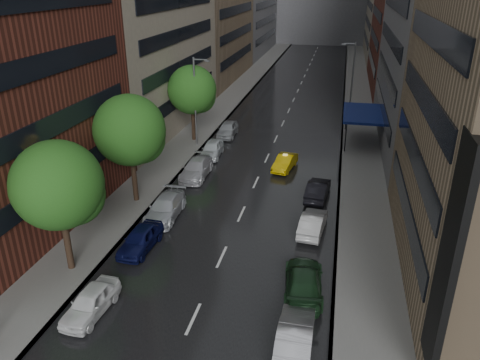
% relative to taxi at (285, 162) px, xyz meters
% --- Properties ---
extents(road, '(14.00, 140.00, 0.01)m').
position_rel_taxi_xyz_m(road, '(-2.06, 24.45, -0.67)').
color(road, black).
rests_on(road, ground).
extents(sidewalk_left, '(4.00, 140.00, 0.15)m').
position_rel_taxi_xyz_m(sidewalk_left, '(-11.06, 24.45, -0.60)').
color(sidewalk_left, gray).
rests_on(sidewalk_left, ground).
extents(sidewalk_right, '(4.00, 140.00, 0.15)m').
position_rel_taxi_xyz_m(sidewalk_right, '(6.94, 24.45, -0.60)').
color(sidewalk_right, gray).
rests_on(sidewalk_right, ground).
extents(tree_near, '(5.16, 5.16, 8.23)m').
position_rel_taxi_xyz_m(tree_near, '(-10.66, -18.81, 4.96)').
color(tree_near, '#382619').
rests_on(tree_near, ground).
extents(tree_mid, '(5.39, 5.39, 8.59)m').
position_rel_taxi_xyz_m(tree_mid, '(-10.66, -9.20, 5.20)').
color(tree_mid, '#382619').
rests_on(tree_mid, ground).
extents(tree_far, '(5.09, 5.09, 8.11)m').
position_rel_taxi_xyz_m(tree_far, '(-10.66, 6.03, 4.88)').
color(tree_far, '#382619').
rests_on(tree_far, ground).
extents(taxi, '(2.10, 4.26, 1.34)m').
position_rel_taxi_xyz_m(taxi, '(0.00, 0.00, 0.00)').
color(taxi, yellow).
rests_on(taxi, ground).
extents(parked_cars_left, '(2.28, 35.04, 1.60)m').
position_rel_taxi_xyz_m(parked_cars_left, '(-7.46, -6.07, 0.09)').
color(parked_cars_left, white).
rests_on(parked_cars_left, ground).
extents(parked_cars_right, '(2.57, 21.75, 1.56)m').
position_rel_taxi_xyz_m(parked_cars_right, '(3.34, -15.18, 0.08)').
color(parked_cars_right, '#ABAAAF').
rests_on(parked_cars_right, ground).
extents(street_lamp_left, '(1.74, 0.22, 9.00)m').
position_rel_taxi_xyz_m(street_lamp_left, '(-9.78, 4.45, 4.22)').
color(street_lamp_left, gray).
rests_on(street_lamp_left, sidewalk_left).
extents(street_lamp_right, '(1.74, 0.22, 9.00)m').
position_rel_taxi_xyz_m(street_lamp_right, '(5.66, 19.45, 4.22)').
color(street_lamp_right, gray).
rests_on(street_lamp_right, sidewalk_right).
extents(awning, '(4.00, 8.00, 3.12)m').
position_rel_taxi_xyz_m(awning, '(6.93, 9.45, 2.46)').
color(awning, navy).
rests_on(awning, sidewalk_right).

